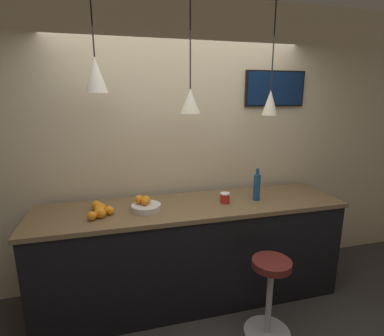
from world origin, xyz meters
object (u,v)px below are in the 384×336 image
at_px(fruit_bowl, 145,206).
at_px(juice_bottle, 257,187).
at_px(spread_jar, 225,198).
at_px(bar_stool, 270,289).
at_px(mounted_tv, 275,89).

xyz_separation_m(fruit_bowl, juice_bottle, (1.07, -0.00, 0.09)).
bearing_deg(spread_jar, fruit_bowl, 179.69).
distance_m(fruit_bowl, juice_bottle, 1.08).
relative_size(bar_stool, spread_jar, 7.05).
distance_m(bar_stool, juice_bottle, 0.92).
bearing_deg(juice_bottle, mounted_tv, 49.29).
distance_m(juice_bottle, mounted_tv, 1.11).
xyz_separation_m(bar_stool, spread_jar, (-0.18, 0.60, 0.60)).
distance_m(spread_jar, mounted_tv, 1.32).
bearing_deg(fruit_bowl, mounted_tv, 17.15).
xyz_separation_m(fruit_bowl, mounted_tv, (1.47, 0.45, 1.02)).
relative_size(spread_jar, mounted_tv, 0.14).
distance_m(fruit_bowl, mounted_tv, 1.84).
height_order(bar_stool, juice_bottle, juice_bottle).
xyz_separation_m(fruit_bowl, spread_jar, (0.75, -0.00, 0.00)).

